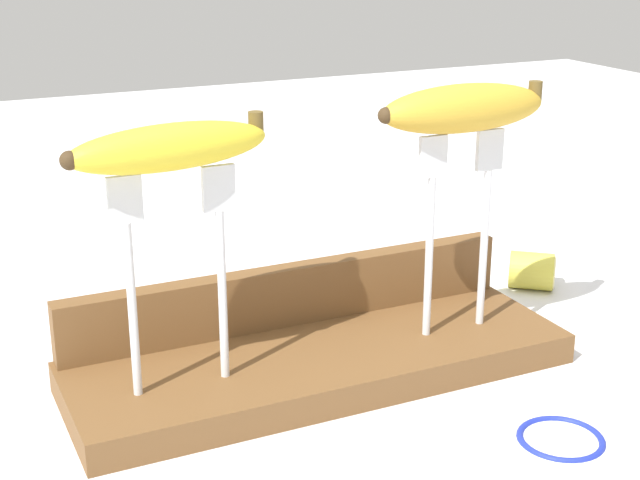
# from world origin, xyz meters

# --- Properties ---
(ground_plane) EXTENTS (3.00, 3.00, 0.00)m
(ground_plane) POSITION_xyz_m (0.00, 0.00, 0.00)
(ground_plane) COLOR silver
(wooden_board) EXTENTS (0.44, 0.15, 0.03)m
(wooden_board) POSITION_xyz_m (0.00, 0.00, 0.01)
(wooden_board) COLOR brown
(wooden_board) RESTS_ON ground
(board_backstop) EXTENTS (0.43, 0.02, 0.06)m
(board_backstop) POSITION_xyz_m (0.00, 0.06, 0.05)
(board_backstop) COLOR brown
(board_backstop) RESTS_ON wooden_board
(fork_stand_left) EXTENTS (0.10, 0.01, 0.18)m
(fork_stand_left) POSITION_xyz_m (-0.13, -0.01, 0.13)
(fork_stand_left) COLOR silver
(fork_stand_left) RESTS_ON wooden_board
(fork_stand_right) EXTENTS (0.08, 0.01, 0.18)m
(fork_stand_right) POSITION_xyz_m (0.13, -0.01, 0.14)
(fork_stand_right) COLOR silver
(fork_stand_right) RESTS_ON wooden_board
(banana_raised_left) EXTENTS (0.16, 0.06, 0.04)m
(banana_raised_left) POSITION_xyz_m (-0.13, -0.01, 0.22)
(banana_raised_left) COLOR yellow
(banana_raised_left) RESTS_ON fork_stand_left
(banana_raised_right) EXTENTS (0.16, 0.05, 0.04)m
(banana_raised_right) POSITION_xyz_m (0.13, -0.01, 0.23)
(banana_raised_right) COLOR gold
(banana_raised_right) RESTS_ON fork_stand_right
(banana_chunk_near) EXTENTS (0.06, 0.06, 0.04)m
(banana_chunk_near) POSITION_xyz_m (0.30, 0.09, 0.02)
(banana_chunk_near) COLOR #DBD147
(banana_chunk_near) RESTS_ON ground
(wire_coil) EXTENTS (0.07, 0.07, 0.01)m
(wire_coil) POSITION_xyz_m (0.12, -0.18, 0.00)
(wire_coil) COLOR #1E2DA5
(wire_coil) RESTS_ON ground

